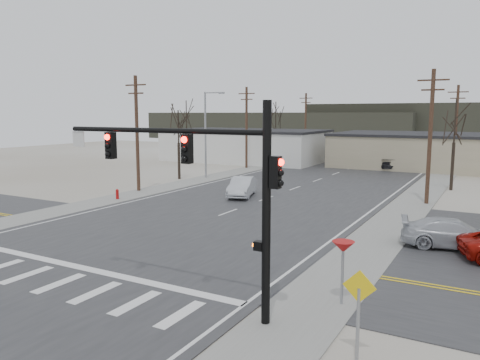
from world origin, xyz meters
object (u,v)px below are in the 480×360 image
object	(u,v)px
car_far_b	(329,153)
car_parked_silver	(453,234)
traffic_signal_mast	(215,178)
sedan_crossing	(242,187)
car_far_a	(389,163)
fire_hydrant	(117,194)

from	to	relation	value
car_far_b	car_parked_silver	world-z (taller)	car_parked_silver
traffic_signal_mast	sedan_crossing	distance (m)	22.91
traffic_signal_mast	sedan_crossing	world-z (taller)	traffic_signal_mast
car_parked_silver	sedan_crossing	bearing A→B (deg)	53.13
car_parked_silver	traffic_signal_mast	bearing A→B (deg)	141.05
traffic_signal_mast	car_far_a	distance (m)	45.82
traffic_signal_mast	car_far_a	world-z (taller)	traffic_signal_mast
traffic_signal_mast	fire_hydrant	xyz separation A→B (m)	(-18.09, 14.20, -4.22)
car_parked_silver	fire_hydrant	bearing A→B (deg)	74.23
sedan_crossing	car_far_a	xyz separation A→B (m)	(6.53, 25.31, -0.06)
fire_hydrant	car_parked_silver	world-z (taller)	car_parked_silver
car_parked_silver	car_far_a	bearing A→B (deg)	5.25
fire_hydrant	car_far_b	bearing A→B (deg)	86.05
car_far_b	car_parked_silver	distance (m)	49.81
sedan_crossing	car_far_a	size ratio (longest dim) A/B	0.95
sedan_crossing	car_far_b	world-z (taller)	sedan_crossing
traffic_signal_mast	sedan_crossing	bearing A→B (deg)	116.54
traffic_signal_mast	fire_hydrant	world-z (taller)	traffic_signal_mast
fire_hydrant	sedan_crossing	distance (m)	10.01
traffic_signal_mast	fire_hydrant	size ratio (longest dim) A/B	10.29
fire_hydrant	sedan_crossing	size ratio (longest dim) A/B	0.18
sedan_crossing	car_far_b	distance (m)	37.43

